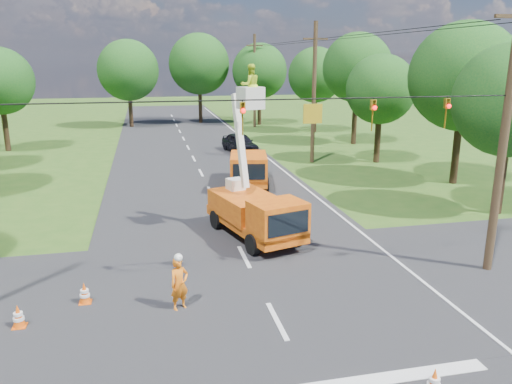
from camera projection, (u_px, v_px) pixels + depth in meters
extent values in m
plane|color=#2C5419|center=(201.00, 173.00, 33.50)|extent=(140.00, 140.00, 0.00)
cube|color=black|center=(201.00, 173.00, 33.50)|extent=(12.00, 100.00, 0.06)
cube|color=black|center=(262.00, 292.00, 16.53)|extent=(56.00, 10.00, 0.07)
cube|color=silver|center=(281.00, 170.00, 34.67)|extent=(0.12, 90.00, 0.02)
cube|color=orange|center=(254.00, 222.00, 21.44)|extent=(3.49, 5.95, 0.42)
cube|color=orange|center=(278.00, 219.00, 19.54)|extent=(2.41, 2.08, 1.40)
cube|color=black|center=(288.00, 224.00, 18.85)|extent=(1.72, 0.53, 0.89)
cube|color=orange|center=(246.00, 205.00, 21.92)|extent=(3.04, 3.92, 0.93)
cylinder|color=black|center=(253.00, 245.00, 19.55)|extent=(0.52, 0.91, 0.86)
cylinder|color=black|center=(295.00, 236.00, 20.44)|extent=(0.52, 0.91, 0.86)
cylinder|color=black|center=(216.00, 220.00, 22.57)|extent=(0.52, 0.91, 0.86)
cylinder|color=black|center=(255.00, 213.00, 23.46)|extent=(0.52, 0.91, 0.86)
cube|color=silver|center=(236.00, 184.00, 22.62)|extent=(0.86, 0.86, 0.51)
cube|color=silver|center=(240.00, 141.00, 21.65)|extent=(0.59, 1.27, 4.05)
cube|color=silver|center=(251.00, 98.00, 20.31)|extent=(1.09, 1.09, 0.89)
imported|color=#C6E526|center=(250.00, 85.00, 20.18)|extent=(0.90, 0.75, 1.67)
cube|color=orange|center=(249.00, 174.00, 30.32)|extent=(3.11, 5.91, 0.42)
cube|color=orange|center=(249.00, 170.00, 28.19)|extent=(2.33, 1.96, 1.41)
cube|color=black|center=(249.00, 172.00, 27.40)|extent=(1.76, 0.40, 0.89)
cube|color=orange|center=(249.00, 162.00, 30.89)|extent=(2.83, 3.83, 0.94)
cylinder|color=black|center=(232.00, 185.00, 28.64)|extent=(0.46, 0.90, 0.86)
cylinder|color=black|center=(266.00, 185.00, 28.69)|extent=(0.46, 0.90, 0.86)
cylinder|color=black|center=(233.00, 172.00, 32.08)|extent=(0.46, 0.90, 0.86)
cylinder|color=black|center=(264.00, 171.00, 32.12)|extent=(0.46, 0.90, 0.86)
imported|color=orange|center=(179.00, 284.00, 15.19)|extent=(0.73, 0.64, 1.69)
imported|color=black|center=(240.00, 143.00, 40.82)|extent=(2.72, 4.85, 1.56)
cone|color=#E7540C|center=(434.00, 382.00, 11.36)|extent=(0.36, 0.36, 0.70)
cylinder|color=white|center=(434.00, 379.00, 11.34)|extent=(0.26, 0.26, 0.09)
cone|color=#E7540C|center=(253.00, 235.00, 20.80)|extent=(0.36, 0.36, 0.70)
cube|color=#E7540C|center=(253.00, 242.00, 20.88)|extent=(0.38, 0.38, 0.04)
cylinder|color=white|center=(253.00, 233.00, 20.78)|extent=(0.26, 0.26, 0.09)
cylinder|color=white|center=(253.00, 237.00, 20.82)|extent=(0.31, 0.31, 0.09)
cone|color=#E7540C|center=(257.00, 202.00, 25.46)|extent=(0.36, 0.36, 0.70)
cube|color=#E7540C|center=(257.00, 209.00, 25.55)|extent=(0.38, 0.38, 0.04)
cylinder|color=white|center=(257.00, 201.00, 25.44)|extent=(0.26, 0.26, 0.09)
cylinder|color=white|center=(257.00, 204.00, 25.48)|extent=(0.31, 0.31, 0.09)
cone|color=#E7540C|center=(85.00, 293.00, 15.66)|extent=(0.36, 0.36, 0.70)
cube|color=#E7540C|center=(85.00, 302.00, 15.75)|extent=(0.38, 0.38, 0.04)
cylinder|color=white|center=(84.00, 291.00, 15.65)|extent=(0.26, 0.26, 0.09)
cylinder|color=white|center=(85.00, 295.00, 15.69)|extent=(0.31, 0.31, 0.09)
cone|color=#E7540C|center=(18.00, 316.00, 14.25)|extent=(0.36, 0.36, 0.70)
cube|color=#E7540C|center=(20.00, 326.00, 14.34)|extent=(0.38, 0.38, 0.04)
cylinder|color=white|center=(18.00, 314.00, 14.24)|extent=(0.26, 0.26, 0.09)
cylinder|color=white|center=(19.00, 319.00, 14.28)|extent=(0.31, 0.31, 0.09)
cone|color=#E7540C|center=(260.00, 173.00, 31.96)|extent=(0.36, 0.36, 0.70)
cube|color=#E7540C|center=(260.00, 178.00, 32.05)|extent=(0.38, 0.38, 0.04)
cylinder|color=white|center=(260.00, 172.00, 31.95)|extent=(0.26, 0.26, 0.09)
cylinder|color=white|center=(260.00, 174.00, 31.99)|extent=(0.31, 0.31, 0.09)
cylinder|color=#4C3823|center=(504.00, 134.00, 17.00)|extent=(0.30, 0.30, 10.00)
cylinder|color=#4C3823|center=(314.00, 94.00, 35.86)|extent=(0.30, 0.30, 10.00)
cube|color=#4C3823|center=(315.00, 39.00, 34.87)|extent=(1.80, 0.12, 0.12)
cylinder|color=#4C3823|center=(255.00, 81.00, 54.71)|extent=(0.30, 0.30, 10.00)
cube|color=#4C3823|center=(255.00, 45.00, 53.72)|extent=(1.80, 0.12, 0.12)
cylinder|color=black|center=(246.00, 100.00, 14.79)|extent=(18.00, 0.04, 0.04)
cube|color=#AA8714|center=(313.00, 114.00, 15.34)|extent=(0.60, 0.05, 0.60)
imported|color=#AA8714|center=(243.00, 119.00, 14.91)|extent=(0.16, 0.20, 1.00)
sphere|color=#FF0C0C|center=(243.00, 111.00, 14.73)|extent=(0.14, 0.14, 0.14)
imported|color=#AA8714|center=(373.00, 115.00, 15.79)|extent=(0.16, 0.20, 1.00)
sphere|color=#FF0C0C|center=(375.00, 108.00, 15.61)|extent=(0.14, 0.14, 0.14)
imported|color=#AA8714|center=(446.00, 113.00, 16.33)|extent=(0.16, 0.20, 1.00)
sphere|color=#FF0C0C|center=(449.00, 106.00, 16.15)|extent=(0.14, 0.14, 0.14)
cylinder|color=#382616|center=(5.00, 126.00, 41.20)|extent=(0.44, 0.44, 4.05)
cylinder|color=#382616|center=(501.00, 174.00, 24.49)|extent=(0.44, 0.44, 3.96)
sphere|color=#134919|center=(511.00, 100.00, 23.55)|extent=(5.40, 5.40, 5.40)
cylinder|color=#382616|center=(457.00, 146.00, 30.38)|extent=(0.44, 0.44, 4.58)
sphere|color=#134919|center=(464.00, 77.00, 29.29)|extent=(6.40, 6.40, 6.40)
cylinder|color=#382616|center=(378.00, 137.00, 36.70)|extent=(0.44, 0.44, 3.78)
sphere|color=#134919|center=(381.00, 89.00, 35.81)|extent=(5.00, 5.00, 5.00)
cylinder|color=#382616|center=(355.00, 117.00, 44.45)|extent=(0.44, 0.44, 4.75)
sphere|color=#134919|center=(357.00, 68.00, 43.33)|extent=(6.00, 6.00, 6.00)
cylinder|color=#382616|center=(315.00, 112.00, 51.87)|extent=(0.44, 0.44, 4.14)
sphere|color=#134919|center=(316.00, 75.00, 50.89)|extent=(5.60, 5.60, 5.60)
cylinder|color=#382616|center=(131.00, 107.00, 55.46)|extent=(0.44, 0.44, 4.40)
sphere|color=#134919|center=(128.00, 70.00, 54.41)|extent=(6.60, 6.60, 6.60)
cylinder|color=#382616|center=(200.00, 102.00, 58.95)|extent=(0.44, 0.44, 4.84)
sphere|color=#134919|center=(199.00, 64.00, 57.81)|extent=(7.00, 7.00, 7.00)
cylinder|color=#382616|center=(259.00, 106.00, 57.55)|extent=(0.44, 0.44, 4.31)
sphere|color=#134919|center=(259.00, 71.00, 56.53)|extent=(6.20, 6.20, 6.20)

